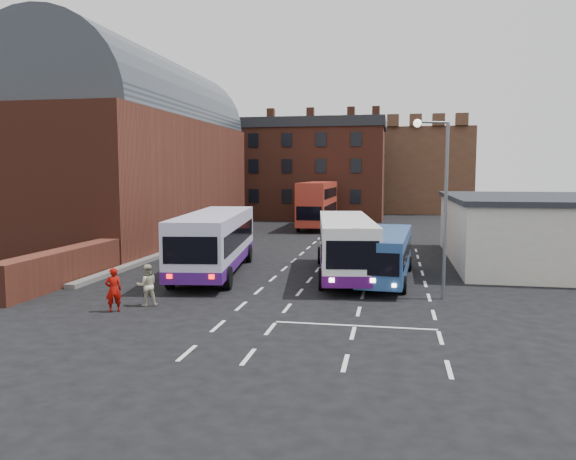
% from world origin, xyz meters
% --- Properties ---
extents(ground, '(180.00, 180.00, 0.00)m').
position_xyz_m(ground, '(0.00, 0.00, 0.00)').
color(ground, black).
extents(railway_station, '(12.00, 28.00, 16.00)m').
position_xyz_m(railway_station, '(-15.50, 21.00, 7.64)').
color(railway_station, '#602B1E').
rests_on(railway_station, ground).
extents(forecourt_wall, '(1.20, 10.00, 1.80)m').
position_xyz_m(forecourt_wall, '(-10.20, 2.00, 0.90)').
color(forecourt_wall, '#602B1E').
rests_on(forecourt_wall, ground).
extents(cream_building, '(10.40, 16.40, 4.25)m').
position_xyz_m(cream_building, '(15.00, 14.00, 2.16)').
color(cream_building, beige).
rests_on(cream_building, ground).
extents(brick_terrace, '(22.00, 10.00, 11.00)m').
position_xyz_m(brick_terrace, '(-6.00, 46.00, 5.50)').
color(brick_terrace, brown).
rests_on(brick_terrace, ground).
extents(castle_keep, '(22.00, 22.00, 12.00)m').
position_xyz_m(castle_keep, '(6.00, 66.00, 6.00)').
color(castle_keep, brown).
rests_on(castle_keep, ground).
extents(bus_white_outbound, '(4.54, 12.84, 3.43)m').
position_xyz_m(bus_white_outbound, '(-3.57, 6.66, 2.02)').
color(bus_white_outbound, silver).
rests_on(bus_white_outbound, ground).
extents(bus_white_inbound, '(4.28, 12.04, 3.21)m').
position_xyz_m(bus_white_inbound, '(3.76, 7.07, 1.90)').
color(bus_white_inbound, white).
rests_on(bus_white_inbound, ground).
extents(bus_blue, '(2.87, 9.61, 2.59)m').
position_xyz_m(bus_blue, '(6.00, 6.07, 1.53)').
color(bus_blue, navy).
rests_on(bus_blue, ground).
extents(bus_red_double, '(3.04, 11.87, 4.74)m').
position_xyz_m(bus_red_double, '(-1.38, 33.79, 2.52)').
color(bus_red_double, '#AB3020').
rests_on(bus_red_double, ground).
extents(street_lamp, '(1.57, 0.66, 8.00)m').
position_xyz_m(street_lamp, '(8.33, 2.14, 4.83)').
color(street_lamp, slate).
rests_on(street_lamp, ground).
extents(pedestrian_red, '(0.80, 0.75, 1.83)m').
position_xyz_m(pedestrian_red, '(-4.86, -2.69, 0.91)').
color(pedestrian_red, '#9A0A04').
rests_on(pedestrian_red, ground).
extents(pedestrian_beige, '(1.10, 1.03, 1.79)m').
position_xyz_m(pedestrian_beige, '(-3.96, -1.47, 0.90)').
color(pedestrian_beige, '#BEB799').
rests_on(pedestrian_beige, ground).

